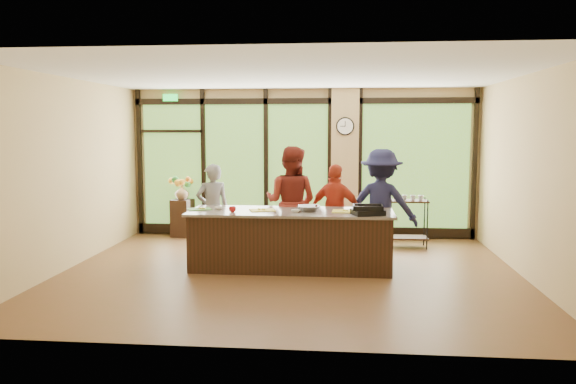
% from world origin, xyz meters
% --- Properties ---
extents(floor, '(7.00, 7.00, 0.00)m').
position_xyz_m(floor, '(0.00, 0.00, 0.00)').
color(floor, brown).
rests_on(floor, ground).
extents(ceiling, '(7.00, 7.00, 0.00)m').
position_xyz_m(ceiling, '(0.00, 0.00, 3.00)').
color(ceiling, silver).
rests_on(ceiling, back_wall).
extents(back_wall, '(7.00, 0.00, 7.00)m').
position_xyz_m(back_wall, '(0.00, 3.00, 1.50)').
color(back_wall, tan).
rests_on(back_wall, floor).
extents(left_wall, '(0.00, 6.00, 6.00)m').
position_xyz_m(left_wall, '(-3.50, 0.00, 1.50)').
color(left_wall, tan).
rests_on(left_wall, floor).
extents(right_wall, '(0.00, 6.00, 6.00)m').
position_xyz_m(right_wall, '(3.50, 0.00, 1.50)').
color(right_wall, tan).
rests_on(right_wall, floor).
extents(window_wall, '(6.90, 0.12, 3.00)m').
position_xyz_m(window_wall, '(0.16, 2.95, 1.39)').
color(window_wall, tan).
rests_on(window_wall, floor).
extents(island_base, '(3.10, 1.00, 0.88)m').
position_xyz_m(island_base, '(0.00, 0.30, 0.44)').
color(island_base, black).
rests_on(island_base, floor).
extents(countertop, '(3.20, 1.10, 0.04)m').
position_xyz_m(countertop, '(0.00, 0.30, 0.90)').
color(countertop, gray).
rests_on(countertop, island_base).
extents(wall_clock, '(0.36, 0.04, 0.36)m').
position_xyz_m(wall_clock, '(0.85, 2.87, 2.25)').
color(wall_clock, black).
rests_on(wall_clock, window_wall).
extents(cook_left, '(0.69, 0.59, 1.60)m').
position_xyz_m(cook_left, '(-1.45, 1.15, 0.80)').
color(cook_left, slate).
rests_on(cook_left, floor).
extents(cook_midleft, '(1.10, 0.96, 1.91)m').
position_xyz_m(cook_midleft, '(-0.07, 1.04, 0.96)').
color(cook_midleft, maroon).
rests_on(cook_midleft, floor).
extents(cook_midright, '(1.02, 0.69, 1.61)m').
position_xyz_m(cook_midright, '(0.69, 1.01, 0.81)').
color(cook_midright, '#AE311A').
rests_on(cook_midright, floor).
extents(cook_right, '(1.34, 0.96, 1.87)m').
position_xyz_m(cook_right, '(1.45, 1.01, 0.93)').
color(cook_right, '#191A38').
rests_on(cook_right, floor).
extents(roasting_pan, '(0.53, 0.47, 0.08)m').
position_xyz_m(roasting_pan, '(1.18, -0.00, 0.96)').
color(roasting_pan, black).
rests_on(roasting_pan, countertop).
extents(mixing_bowl, '(0.43, 0.43, 0.09)m').
position_xyz_m(mixing_bowl, '(0.28, 0.29, 0.96)').
color(mixing_bowl, silver).
rests_on(mixing_bowl, countertop).
extents(cutting_board_left, '(0.44, 0.39, 0.01)m').
position_xyz_m(cutting_board_left, '(-1.47, 0.31, 0.93)').
color(cutting_board_left, '#47832F').
rests_on(cutting_board_left, countertop).
extents(cutting_board_center, '(0.45, 0.39, 0.01)m').
position_xyz_m(cutting_board_center, '(-0.45, 0.28, 0.93)').
color(cutting_board_center, gold).
rests_on(cutting_board_center, countertop).
extents(cutting_board_right, '(0.45, 0.35, 0.01)m').
position_xyz_m(cutting_board_right, '(0.87, 0.28, 0.93)').
color(cutting_board_right, gold).
rests_on(cutting_board_right, countertop).
extents(prep_bowl_near, '(0.17, 0.17, 0.05)m').
position_xyz_m(prep_bowl_near, '(-1.15, 0.30, 0.94)').
color(prep_bowl_near, silver).
rests_on(prep_bowl_near, countertop).
extents(prep_bowl_mid, '(0.18, 0.18, 0.04)m').
position_xyz_m(prep_bowl_mid, '(0.09, 0.15, 0.94)').
color(prep_bowl_mid, silver).
rests_on(prep_bowl_mid, countertop).
extents(prep_bowl_far, '(0.16, 0.16, 0.03)m').
position_xyz_m(prep_bowl_far, '(0.14, 0.53, 0.94)').
color(prep_bowl_far, silver).
rests_on(prep_bowl_far, countertop).
extents(red_ramekin, '(0.13, 0.13, 0.09)m').
position_xyz_m(red_ramekin, '(-0.89, 0.07, 0.96)').
color(red_ramekin, red).
rests_on(red_ramekin, countertop).
extents(flower_stand, '(0.45, 0.45, 0.76)m').
position_xyz_m(flower_stand, '(-2.45, 2.73, 0.38)').
color(flower_stand, black).
rests_on(flower_stand, floor).
extents(flower_vase, '(0.33, 0.33, 0.30)m').
position_xyz_m(flower_vase, '(-2.45, 2.73, 0.91)').
color(flower_vase, olive).
rests_on(flower_vase, flower_stand).
extents(bar_cart, '(0.73, 0.43, 0.98)m').
position_xyz_m(bar_cart, '(2.03, 2.08, 0.59)').
color(bar_cart, black).
rests_on(bar_cart, floor).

